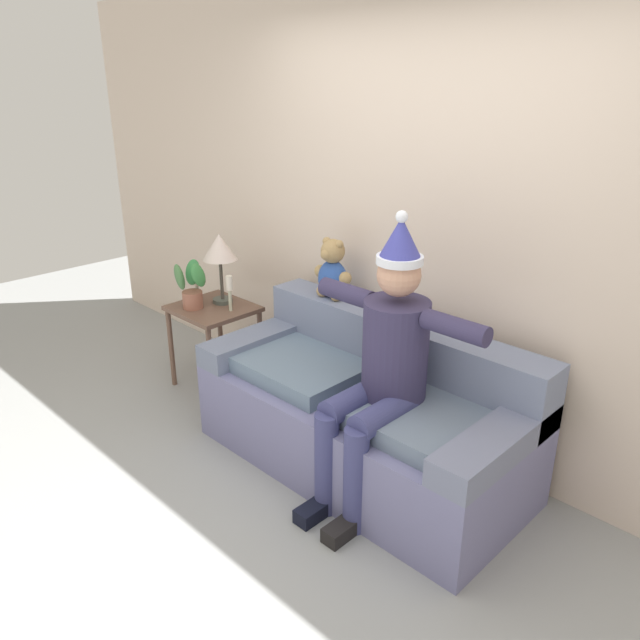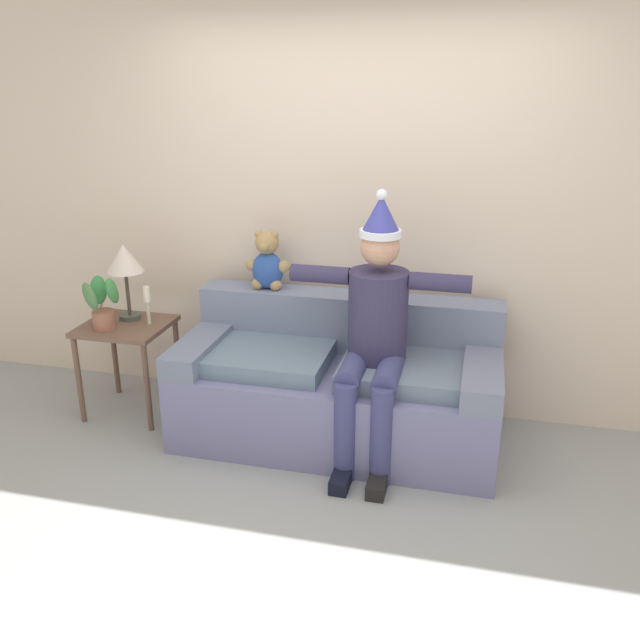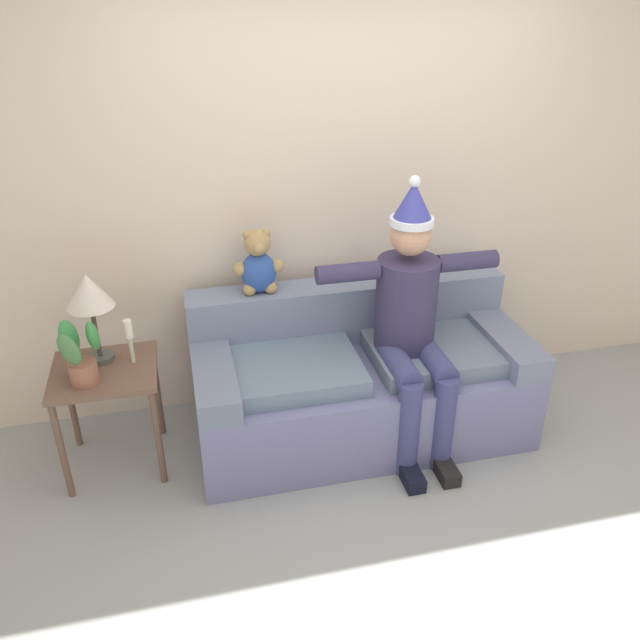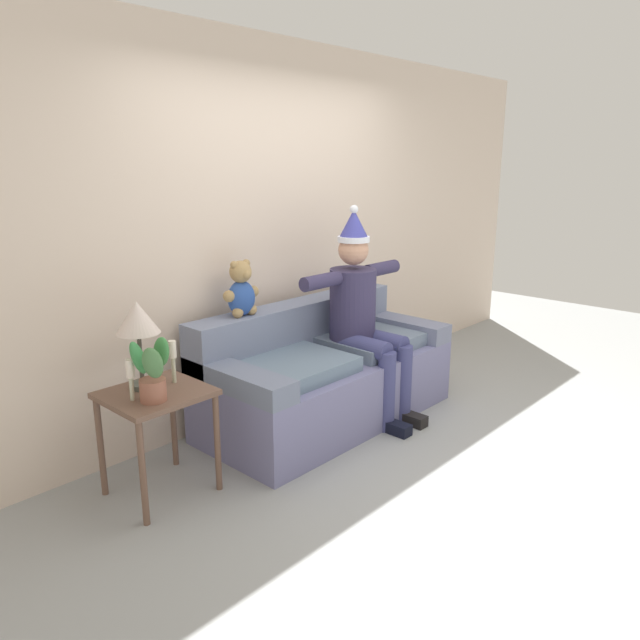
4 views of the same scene
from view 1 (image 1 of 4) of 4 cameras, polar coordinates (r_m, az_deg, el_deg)
ground_plane at (r=3.26m, az=-8.61°, el=-20.05°), size 10.00×10.00×0.00m
back_wall at (r=3.64m, az=10.08°, el=8.63°), size 7.00×0.10×2.70m
couch at (r=3.63m, az=4.17°, el=-8.42°), size 1.91×0.88×0.84m
person_seated at (r=3.17m, az=5.77°, el=-3.85°), size 1.02×0.77×1.55m
teddy_bear at (r=3.86m, az=1.13°, el=4.46°), size 0.29×0.17×0.38m
side_table at (r=4.48m, az=-9.68°, el=0.02°), size 0.54×0.50×0.62m
table_lamp at (r=4.39m, az=-9.16°, el=6.31°), size 0.24×0.24×0.50m
potted_plant at (r=4.39m, az=-11.69°, el=3.12°), size 0.23×0.25×0.36m
candle_tall at (r=4.50m, az=-11.22°, el=3.37°), size 0.04×0.04×0.23m
candle_short at (r=4.29m, az=-8.27°, el=2.87°), size 0.04×0.04×0.25m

